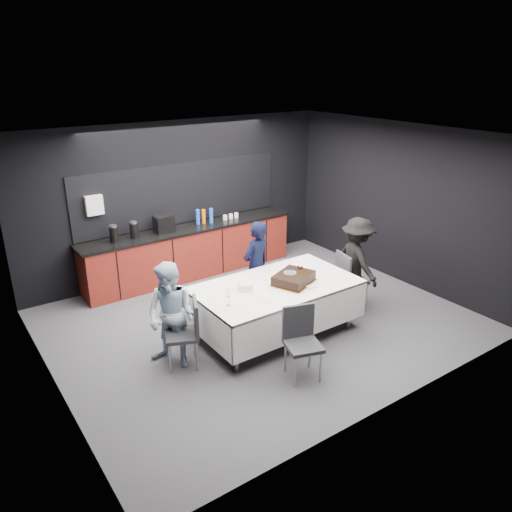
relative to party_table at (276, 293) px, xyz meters
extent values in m
plane|color=#444449|center=(0.00, 0.40, -0.64)|extent=(6.00, 6.00, 0.00)
cube|color=white|center=(0.00, 0.40, 2.16)|extent=(6.00, 5.00, 0.04)
cube|color=black|center=(0.00, 2.90, 0.76)|extent=(6.00, 0.04, 2.80)
cube|color=black|center=(0.00, -2.10, 0.76)|extent=(6.00, 0.04, 2.80)
cube|color=black|center=(-3.00, 0.40, 0.76)|extent=(0.04, 5.00, 2.80)
cube|color=black|center=(3.00, 0.40, 0.76)|extent=(0.04, 5.00, 2.80)
cube|color=#61150F|center=(0.00, 2.60, -0.19)|extent=(4.00, 0.60, 0.90)
cube|color=black|center=(0.00, 2.60, 0.28)|extent=(4.10, 0.64, 0.04)
cube|color=black|center=(0.00, 2.88, 0.86)|extent=(4.00, 0.03, 1.10)
cube|color=white|center=(-1.60, 2.83, 0.91)|extent=(0.28, 0.12, 0.32)
cylinder|color=black|center=(-1.40, 2.60, 0.43)|extent=(0.14, 0.14, 0.26)
cylinder|color=black|center=(-1.05, 2.60, 0.43)|extent=(0.14, 0.14, 0.26)
cube|color=black|center=(-0.50, 2.60, 0.45)|extent=(0.32, 0.24, 0.30)
cylinder|color=blue|center=(0.20, 2.65, 0.44)|extent=(0.07, 0.07, 0.28)
cylinder|color=orange|center=(0.32, 2.65, 0.43)|extent=(0.07, 0.07, 0.26)
cylinder|color=blue|center=(0.44, 2.58, 0.44)|extent=(0.07, 0.07, 0.28)
cylinder|color=white|center=(0.75, 2.60, 0.34)|extent=(0.08, 0.08, 0.09)
cylinder|color=white|center=(0.88, 2.60, 0.34)|extent=(0.08, 0.08, 0.09)
cylinder|color=white|center=(1.00, 2.60, 0.34)|extent=(0.08, 0.08, 0.09)
cylinder|color=#99999E|center=(-1.40, 2.60, 0.57)|extent=(0.12, 0.12, 0.03)
cylinder|color=#99999E|center=(-1.05, 2.60, 0.57)|extent=(0.12, 0.12, 0.03)
cylinder|color=#99999E|center=(-1.00, -0.50, -0.27)|extent=(0.06, 0.06, 0.75)
cylinder|color=#99999E|center=(-1.00, 0.50, -0.27)|extent=(0.06, 0.06, 0.75)
cylinder|color=#99999E|center=(1.00, -0.50, -0.27)|extent=(0.06, 0.06, 0.75)
cylinder|color=#99999E|center=(1.00, 0.50, -0.27)|extent=(0.06, 0.06, 0.75)
cube|color=white|center=(0.00, 0.00, 0.12)|extent=(2.32, 1.32, 0.04)
cube|color=white|center=(0.00, -0.65, -0.15)|extent=(2.32, 0.02, 0.55)
cube|color=white|center=(0.00, 0.65, -0.15)|extent=(2.32, 0.02, 0.55)
cube|color=white|center=(-1.15, 0.00, -0.15)|extent=(0.02, 1.32, 0.55)
cube|color=white|center=(1.15, 0.00, -0.15)|extent=(0.02, 1.32, 0.55)
cube|color=#EDBE45|center=(0.23, -0.11, 0.15)|extent=(0.74, 0.68, 0.01)
cube|color=black|center=(0.23, -0.11, 0.21)|extent=(0.68, 0.62, 0.12)
cube|color=black|center=(0.23, -0.11, 0.28)|extent=(0.68, 0.62, 0.01)
cylinder|color=orange|center=(0.21, -0.05, 0.29)|extent=(0.18, 0.18, 0.00)
cylinder|color=#1847B7|center=(0.21, -0.05, 0.29)|extent=(0.15, 0.15, 0.01)
sphere|color=black|center=(0.41, 0.01, 0.30)|extent=(0.04, 0.04, 0.04)
sphere|color=black|center=(0.43, -0.03, 0.30)|extent=(0.04, 0.04, 0.04)
sphere|color=black|center=(0.39, -0.03, 0.30)|extent=(0.04, 0.04, 0.04)
cylinder|color=white|center=(-0.46, 0.11, 0.19)|extent=(0.22, 0.22, 0.10)
cylinder|color=white|center=(-0.41, -0.30, 0.14)|extent=(0.20, 0.20, 0.01)
cylinder|color=white|center=(0.75, 0.12, 0.14)|extent=(0.19, 0.19, 0.01)
cylinder|color=white|center=(0.84, -0.30, 0.14)|extent=(0.22, 0.22, 0.01)
cylinder|color=white|center=(-0.07, 0.30, 0.14)|extent=(0.22, 0.22, 0.01)
cube|color=white|center=(0.34, -0.37, 0.15)|extent=(0.15, 0.09, 0.02)
cylinder|color=white|center=(-0.91, -0.17, 0.14)|extent=(0.06, 0.06, 0.00)
cylinder|color=white|center=(-0.91, -0.17, 0.20)|extent=(0.01, 0.01, 0.12)
cylinder|color=white|center=(-0.91, -0.17, 0.31)|extent=(0.05, 0.05, 0.10)
cube|color=#2C2C31|center=(-1.50, 0.01, -0.19)|extent=(0.55, 0.55, 0.05)
cube|color=#2C2C31|center=(-1.33, -0.06, 0.06)|extent=(0.20, 0.40, 0.45)
cylinder|color=#99999E|center=(-1.59, 0.24, -0.42)|extent=(0.03, 0.03, 0.44)
cylinder|color=#99999E|center=(-1.73, -0.08, -0.42)|extent=(0.03, 0.03, 0.44)
cylinder|color=#99999E|center=(-1.28, 0.10, -0.42)|extent=(0.03, 0.03, 0.44)
cylinder|color=#99999E|center=(-1.41, -0.21, -0.42)|extent=(0.03, 0.03, 0.44)
cube|color=#2C2C31|center=(1.54, -0.01, -0.19)|extent=(0.50, 0.50, 0.05)
cube|color=#2C2C31|center=(1.36, 0.04, 0.06)|extent=(0.13, 0.42, 0.45)
cylinder|color=#99999E|center=(1.67, -0.21, -0.42)|extent=(0.03, 0.03, 0.44)
cylinder|color=#99999E|center=(1.75, 0.12, -0.42)|extent=(0.03, 0.03, 0.44)
cylinder|color=#99999E|center=(1.34, -0.13, -0.42)|extent=(0.03, 0.03, 0.44)
cylinder|color=#99999E|center=(1.41, 0.20, -0.42)|extent=(0.03, 0.03, 0.44)
cube|color=#2C2C31|center=(-0.39, -1.08, -0.19)|extent=(0.53, 0.53, 0.05)
cube|color=#2C2C31|center=(-0.33, -0.90, 0.06)|extent=(0.41, 0.16, 0.45)
cylinder|color=#99999E|center=(-0.60, -1.20, -0.42)|extent=(0.03, 0.03, 0.44)
cylinder|color=#99999E|center=(-0.28, -1.30, -0.42)|extent=(0.03, 0.03, 0.44)
cylinder|color=#99999E|center=(-0.50, -0.87, -0.42)|extent=(0.03, 0.03, 0.44)
cylinder|color=#99999E|center=(-0.18, -0.97, -0.42)|extent=(0.03, 0.03, 0.44)
imported|color=black|center=(0.20, 0.77, 0.10)|extent=(0.61, 0.47, 1.48)
imported|color=silver|center=(-1.59, 0.11, 0.07)|extent=(0.81, 0.87, 1.42)
imported|color=black|center=(1.67, 0.05, 0.09)|extent=(0.69, 1.02, 1.46)
camera|label=1|loc=(-3.92, -5.14, 3.11)|focal=35.00mm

